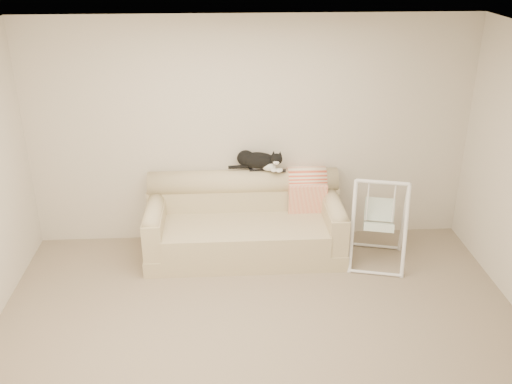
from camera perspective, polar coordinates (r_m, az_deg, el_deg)
ground_plane at (r=5.31m, az=0.67°, el=-14.63°), size 5.00×5.00×0.00m
room_shell at (r=4.51m, az=0.76°, el=0.63°), size 5.04×4.04×2.60m
sofa at (r=6.47m, az=-1.15°, el=-3.17°), size 2.20×0.93×0.90m
remote_a at (r=6.47m, az=0.12°, el=2.29°), size 0.18×0.06×0.03m
remote_b at (r=6.45m, az=2.26°, el=2.17°), size 0.18×0.07×0.02m
tuxedo_cat at (r=6.44m, az=0.23°, el=3.17°), size 0.62×0.36×0.25m
throw_blanket at (r=6.57m, az=5.06°, el=0.82°), size 0.43×0.38×0.58m
baby_swing at (r=6.35m, az=12.18°, el=-2.90°), size 0.73×0.76×0.98m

